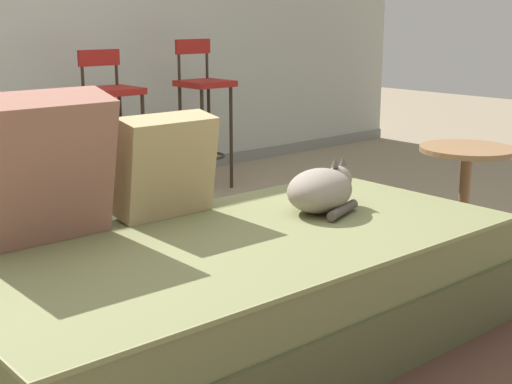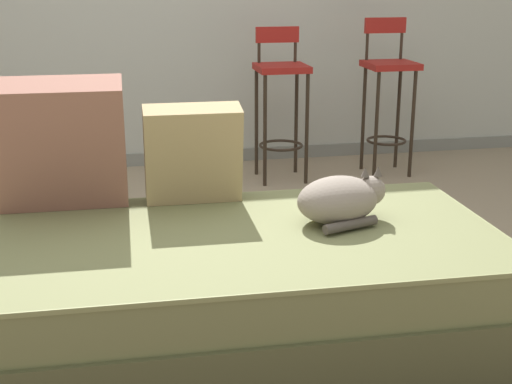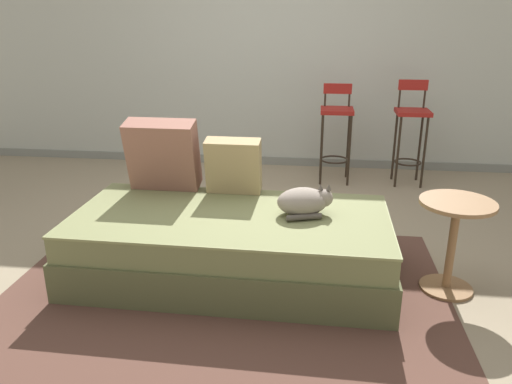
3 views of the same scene
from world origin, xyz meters
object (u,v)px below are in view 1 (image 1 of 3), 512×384
(bar_stool_by_doorway, at_px, (204,102))
(throw_pillow_corner, at_px, (37,168))
(bar_stool_near_window, at_px, (111,114))
(couch, at_px, (243,293))
(side_table, at_px, (464,190))
(cat, at_px, (322,190))
(throw_pillow_middle, at_px, (165,166))

(bar_stool_by_doorway, bearing_deg, throw_pillow_corner, -139.71)
(throw_pillow_corner, xyz_separation_m, bar_stool_near_window, (1.26, 1.69, -0.10))
(bar_stool_near_window, bearing_deg, couch, -108.77)
(bar_stool_by_doorway, relative_size, side_table, 1.74)
(throw_pillow_corner, height_order, side_table, throw_pillow_corner)
(cat, height_order, bar_stool_near_window, bar_stool_near_window)
(bar_stool_near_window, bearing_deg, cat, -97.04)
(couch, distance_m, cat, 0.55)
(couch, bearing_deg, throw_pillow_corner, 143.13)
(throw_pillow_corner, distance_m, throw_pillow_middle, 0.51)
(throw_pillow_corner, relative_size, throw_pillow_middle, 1.30)
(couch, bearing_deg, bar_stool_near_window, 71.23)
(bar_stool_by_doorway, distance_m, side_table, 2.13)
(throw_pillow_middle, xyz_separation_m, cat, (0.51, -0.35, -0.11))
(throw_pillow_middle, bearing_deg, throw_pillow_corner, 179.09)
(throw_pillow_middle, height_order, cat, throw_pillow_middle)
(throw_pillow_middle, distance_m, bar_stool_near_window, 1.86)
(cat, bearing_deg, bar_stool_by_doorway, 64.34)
(cat, bearing_deg, bar_stool_near_window, 82.96)
(bar_stool_near_window, distance_m, bar_stool_by_doorway, 0.73)
(couch, relative_size, throw_pillow_corner, 3.95)
(throw_pillow_corner, xyz_separation_m, bar_stool_by_doorway, (1.99, 1.69, -0.09))
(bar_stool_by_doorway, bearing_deg, bar_stool_near_window, -179.92)
(cat, distance_m, bar_stool_by_doorway, 2.27)
(cat, bearing_deg, throw_pillow_corner, 160.71)
(bar_stool_by_doorway, xyz_separation_m, side_table, (-0.08, -2.12, -0.22))
(throw_pillow_corner, relative_size, cat, 1.36)
(side_table, bearing_deg, bar_stool_near_window, 106.95)
(couch, bearing_deg, bar_stool_by_doorway, 55.52)
(throw_pillow_corner, height_order, throw_pillow_middle, throw_pillow_corner)
(bar_stool_by_doorway, bearing_deg, cat, -115.66)
(cat, xyz_separation_m, bar_stool_near_window, (0.25, 2.04, 0.07))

